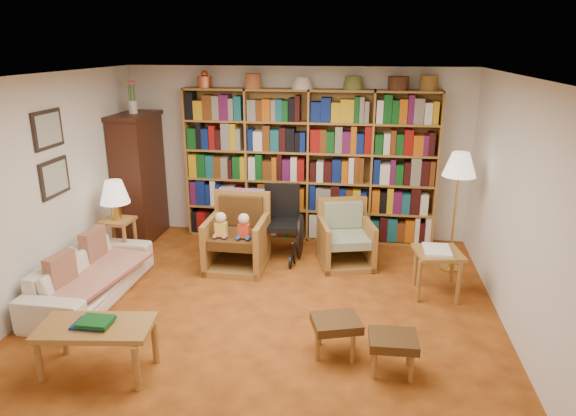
% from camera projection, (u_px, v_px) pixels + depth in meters
% --- Properties ---
extents(floor, '(5.00, 5.00, 0.00)m').
position_uv_depth(floor, '(266.00, 313.00, 5.60)').
color(floor, '#AE571A').
rests_on(floor, ground).
extents(ceiling, '(5.00, 5.00, 0.00)m').
position_uv_depth(ceiling, '(263.00, 77.00, 4.83)').
color(ceiling, silver).
rests_on(ceiling, wall_back).
extents(wall_back, '(5.00, 0.00, 5.00)m').
position_uv_depth(wall_back, '(296.00, 154.00, 7.57)').
color(wall_back, silver).
rests_on(wall_back, floor).
extents(wall_front, '(5.00, 0.00, 5.00)m').
position_uv_depth(wall_front, '(180.00, 335.00, 2.86)').
color(wall_front, silver).
rests_on(wall_front, floor).
extents(wall_left, '(0.00, 5.00, 5.00)m').
position_uv_depth(wall_left, '(38.00, 193.00, 5.56)').
color(wall_left, silver).
rests_on(wall_left, floor).
extents(wall_right, '(0.00, 5.00, 5.00)m').
position_uv_depth(wall_right, '(523.00, 215.00, 4.87)').
color(wall_right, silver).
rests_on(wall_right, floor).
extents(bookshelf, '(3.60, 0.30, 2.42)m').
position_uv_depth(bookshelf, '(309.00, 162.00, 7.40)').
color(bookshelf, '#A37732').
rests_on(bookshelf, floor).
extents(curio_cabinet, '(0.50, 0.95, 2.40)m').
position_uv_depth(curio_cabinet, '(139.00, 176.00, 7.50)').
color(curio_cabinet, '#3E1810').
rests_on(curio_cabinet, floor).
extents(framed_pictures, '(0.03, 0.52, 0.97)m').
position_uv_depth(framed_pictures, '(51.00, 154.00, 5.73)').
color(framed_pictures, black).
rests_on(framed_pictures, wall_left).
extents(sofa, '(1.84, 0.74, 0.53)m').
position_uv_depth(sofa, '(91.00, 276.00, 5.86)').
color(sofa, '#EDE1C9').
rests_on(sofa, floor).
extents(sofa_throw, '(0.90, 1.43, 0.04)m').
position_uv_depth(sofa_throw, '(95.00, 274.00, 5.85)').
color(sofa_throw, beige).
rests_on(sofa_throw, sofa).
extents(cushion_left, '(0.15, 0.41, 0.40)m').
position_uv_depth(cushion_left, '(94.00, 249.00, 6.15)').
color(cushion_left, maroon).
rests_on(cushion_left, sofa).
extents(cushion_right, '(0.18, 0.39, 0.38)m').
position_uv_depth(cushion_right, '(61.00, 274.00, 5.50)').
color(cushion_right, maroon).
rests_on(cushion_right, sofa).
extents(side_table_lamp, '(0.41, 0.41, 0.63)m').
position_uv_depth(side_table_lamp, '(119.00, 232.00, 6.71)').
color(side_table_lamp, '#A37732').
rests_on(side_table_lamp, floor).
extents(table_lamp, '(0.38, 0.38, 0.52)m').
position_uv_depth(table_lamp, '(114.00, 193.00, 6.55)').
color(table_lamp, gold).
rests_on(table_lamp, side_table_lamp).
extents(armchair_leather, '(0.76, 0.82, 0.96)m').
position_uv_depth(armchair_leather, '(239.00, 236.00, 6.72)').
color(armchair_leather, '#A37732').
rests_on(armchair_leather, floor).
extents(armchair_sage, '(0.84, 0.85, 0.84)m').
position_uv_depth(armchair_sage, '(346.00, 239.00, 6.81)').
color(armchair_sage, '#A37732').
rests_on(armchair_sage, floor).
extents(wheelchair, '(0.57, 0.79, 0.99)m').
position_uv_depth(wheelchair, '(281.00, 225.00, 6.97)').
color(wheelchair, black).
rests_on(wheelchair, floor).
extents(floor_lamp, '(0.41, 0.41, 1.54)m').
position_uv_depth(floor_lamp, '(459.00, 169.00, 6.28)').
color(floor_lamp, gold).
rests_on(floor_lamp, floor).
extents(side_table_papers, '(0.58, 0.58, 0.57)m').
position_uv_depth(side_table_papers, '(438.00, 258.00, 5.87)').
color(side_table_papers, '#A37732').
rests_on(side_table_papers, floor).
extents(footstool_a, '(0.52, 0.48, 0.37)m').
position_uv_depth(footstool_a, '(336.00, 325.00, 4.77)').
color(footstool_a, '#4E3015').
rests_on(footstool_a, floor).
extents(footstool_b, '(0.43, 0.37, 0.36)m').
position_uv_depth(footstool_b, '(393.00, 343.00, 4.51)').
color(footstool_b, '#4E3015').
rests_on(footstool_b, floor).
extents(coffee_table, '(1.04, 0.61, 0.52)m').
position_uv_depth(coffee_table, '(96.00, 331.00, 4.48)').
color(coffee_table, '#A37732').
rests_on(coffee_table, floor).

